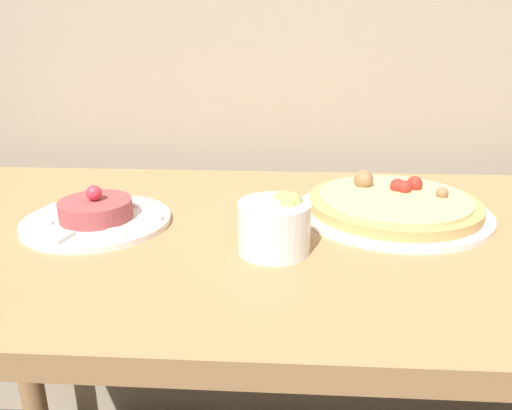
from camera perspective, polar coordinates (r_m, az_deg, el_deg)
The scene contains 4 objects.
dining_table at distance 0.85m, azimuth 2.08°, elevation -10.20°, with size 1.37×0.67×0.79m.
pizza_plate at distance 0.88m, azimuth 15.42°, elevation -0.03°, with size 0.32×0.32×0.06m.
tartare_plate at distance 0.85m, azimuth -17.76°, elevation -1.17°, with size 0.24×0.24×0.07m.
small_bowl at distance 0.71m, azimuth 2.20°, elevation -2.27°, with size 0.10×0.10×0.09m.
Camera 1 is at (0.01, -0.40, 1.10)m, focal length 35.00 mm.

